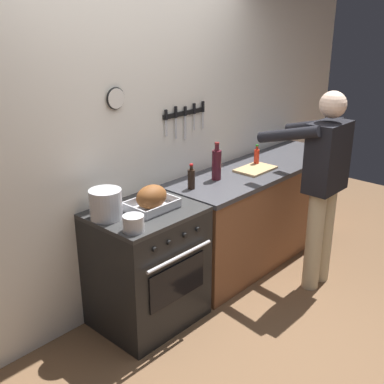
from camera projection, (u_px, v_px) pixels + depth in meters
name	position (u px, v px, depth m)	size (l,w,h in m)	color
ground_plane	(273.00, 362.00, 3.22)	(8.00, 8.00, 0.00)	brown
wall_back	(132.00, 141.00, 3.61)	(6.00, 0.13, 2.60)	white
counter_block	(258.00, 211.00, 4.51)	(2.03, 0.65, 0.90)	brown
stove	(147.00, 266.00, 3.53)	(0.76, 0.67, 0.90)	black
person_cook	(323.00, 179.00, 3.85)	(0.51, 0.63, 1.66)	#C6B793
roasting_pan	(152.00, 199.00, 3.36)	(0.35, 0.26, 0.18)	#B7B7BC
stock_pot	(106.00, 204.00, 3.21)	(0.22, 0.22, 0.20)	#B7B7BC
saucepan	(134.00, 223.00, 3.03)	(0.14, 0.14, 0.11)	#B7B7BC
cutting_board	(255.00, 169.00, 4.23)	(0.36, 0.24, 0.02)	tan
bottle_wine_red	(217.00, 164.00, 3.96)	(0.08, 0.08, 0.32)	#47141E
bottle_soy_sauce	(191.00, 179.00, 3.76)	(0.06, 0.06, 0.21)	black
bottle_hot_sauce	(257.00, 157.00, 4.35)	(0.05, 0.05, 0.19)	red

